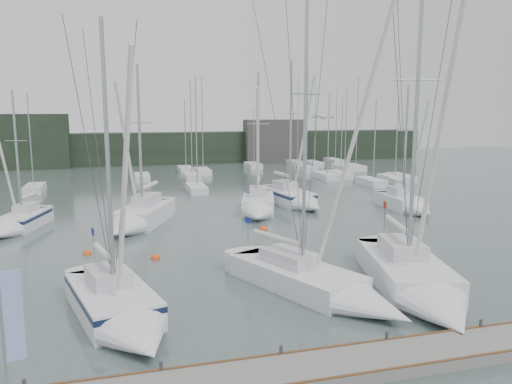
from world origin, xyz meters
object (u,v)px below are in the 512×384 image
(sailboat_mid_e, at_px, (409,205))
(buoy_b, at_px, (263,230))
(sailboat_mid_b, at_px, (136,219))
(sailboat_near_center, at_px, (330,289))
(sailboat_mid_c, at_px, (258,208))
(buoy_c, at_px, (87,254))
(sailboat_near_right, at_px, (420,286))
(sailboat_mid_d, at_px, (296,199))
(sailboat_near_left, at_px, (123,313))
(sailboat_mid_a, at_px, (17,224))
(dock_banner, at_px, (10,324))
(buoy_a, at_px, (155,259))

(sailboat_mid_e, height_order, buoy_b, sailboat_mid_e)
(sailboat_mid_b, xyz_separation_m, sailboat_mid_e, (22.59, -0.07, -0.07))
(sailboat_near_center, xyz_separation_m, sailboat_mid_c, (1.86, 18.73, 0.12))
(buoy_b, height_order, buoy_c, buoy_b)
(sailboat_near_right, height_order, buoy_b, sailboat_near_right)
(sailboat_mid_b, xyz_separation_m, buoy_b, (8.79, -3.10, -0.63))
(sailboat_near_center, bearing_deg, sailboat_mid_d, 50.02)
(sailboat_near_left, distance_m, sailboat_mid_d, 26.84)
(sailboat_mid_a, bearing_deg, sailboat_near_right, -28.02)
(sailboat_mid_e, bearing_deg, sailboat_mid_d, 153.44)
(sailboat_near_right, bearing_deg, sailboat_mid_b, 138.31)
(sailboat_near_left, bearing_deg, sailboat_near_center, -11.63)
(sailboat_near_center, bearing_deg, sailboat_mid_b, 91.43)
(sailboat_mid_c, xyz_separation_m, dock_banner, (-13.96, -24.43, 2.12))
(sailboat_near_right, distance_m, sailboat_mid_a, 27.80)
(sailboat_mid_d, xyz_separation_m, buoy_c, (-17.27, -10.91, -0.64))
(sailboat_near_right, relative_size, sailboat_mid_b, 1.32)
(sailboat_near_right, relative_size, sailboat_mid_e, 1.48)
(sailboat_mid_a, bearing_deg, sailboat_mid_c, 17.44)
(sailboat_mid_a, relative_size, sailboat_mid_e, 0.94)
(sailboat_near_right, bearing_deg, sailboat_near_left, -167.88)
(sailboat_near_right, xyz_separation_m, sailboat_mid_b, (-11.98, 17.79, 0.02))
(sailboat_near_center, xyz_separation_m, sailboat_mid_b, (-7.95, 16.77, 0.12))
(sailboat_near_center, xyz_separation_m, sailboat_mid_e, (14.64, 16.70, 0.05))
(dock_banner, bearing_deg, sailboat_near_right, -4.04)
(sailboat_mid_a, distance_m, sailboat_mid_e, 30.91)
(sailboat_near_left, height_order, dock_banner, sailboat_near_left)
(sailboat_mid_c, height_order, buoy_b, sailboat_mid_c)
(sailboat_mid_e, bearing_deg, sailboat_near_right, -117.71)
(sailboat_mid_a, distance_m, dock_banner, 24.17)
(sailboat_near_right, distance_m, buoy_a, 14.79)
(sailboat_mid_e, bearing_deg, sailboat_near_left, -140.89)
(buoy_a, bearing_deg, sailboat_mid_a, 133.83)
(sailboat_mid_b, relative_size, sailboat_mid_c, 1.03)
(sailboat_near_left, distance_m, sailboat_mid_c, 22.15)
(buoy_a, relative_size, buoy_c, 1.06)
(sailboat_mid_c, distance_m, sailboat_mid_d, 5.16)
(sailboat_near_center, height_order, sailboat_mid_e, sailboat_near_center)
(buoy_b, xyz_separation_m, buoy_c, (-11.92, -3.05, 0.00))
(buoy_a, bearing_deg, sailboat_mid_d, 44.01)
(sailboat_near_right, xyz_separation_m, dock_banner, (-16.14, -4.69, 2.14))
(buoy_c, bearing_deg, buoy_a, -27.58)
(buoy_c, bearing_deg, sailboat_near_right, -37.60)
(sailboat_mid_c, height_order, sailboat_mid_e, sailboat_mid_c)
(sailboat_mid_c, distance_m, buoy_b, 5.20)
(dock_banner, bearing_deg, sailboat_mid_b, 59.29)
(buoy_b, bearing_deg, sailboat_near_center, -93.51)
(sailboat_mid_a, xyz_separation_m, buoy_c, (5.16, -7.39, -0.54))
(buoy_a, bearing_deg, buoy_b, 32.27)
(sailboat_near_right, height_order, buoy_c, sailboat_near_right)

